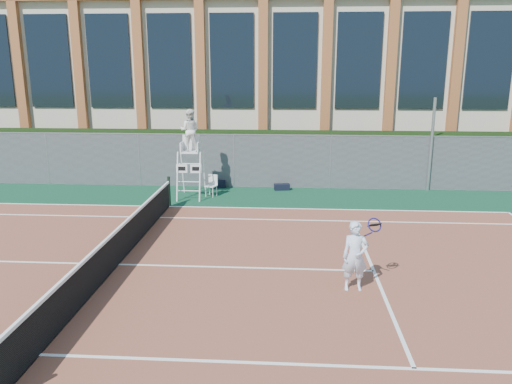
# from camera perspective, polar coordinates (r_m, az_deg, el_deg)

# --- Properties ---
(ground) EXTENTS (120.00, 120.00, 0.00)m
(ground) POSITION_cam_1_polar(r_m,az_deg,el_deg) (13.24, -15.47, -8.11)
(ground) COLOR #233814
(apron) EXTENTS (36.00, 20.00, 0.01)m
(apron) POSITION_cam_1_polar(r_m,az_deg,el_deg) (14.12, -14.16, -6.60)
(apron) COLOR #0D3926
(apron) RESTS_ON ground
(tennis_court) EXTENTS (23.77, 10.97, 0.02)m
(tennis_court) POSITION_cam_1_polar(r_m,az_deg,el_deg) (13.23, -15.47, -8.03)
(tennis_court) COLOR brown
(tennis_court) RESTS_ON apron
(tennis_net) EXTENTS (0.10, 11.30, 1.10)m
(tennis_net) POSITION_cam_1_polar(r_m,az_deg,el_deg) (13.05, -15.62, -5.92)
(tennis_net) COLOR black
(tennis_net) RESTS_ON ground
(fence) EXTENTS (40.00, 0.06, 2.20)m
(fence) POSITION_cam_1_polar(r_m,az_deg,el_deg) (21.14, -7.96, 3.56)
(fence) COLOR #595E60
(fence) RESTS_ON ground
(hedge) EXTENTS (40.00, 1.40, 2.20)m
(hedge) POSITION_cam_1_polar(r_m,az_deg,el_deg) (22.29, -7.34, 4.12)
(hedge) COLOR black
(hedge) RESTS_ON ground
(building) EXTENTS (45.00, 10.60, 8.22)m
(building) POSITION_cam_1_polar(r_m,az_deg,el_deg) (29.82, -4.57, 12.52)
(building) COLOR beige
(building) RESTS_ON ground
(steel_pole) EXTENTS (0.12, 0.12, 3.76)m
(steel_pole) POSITION_cam_1_polar(r_m,az_deg,el_deg) (21.26, 19.40, 5.09)
(steel_pole) COLOR #9EA0A5
(steel_pole) RESTS_ON ground
(umpire_chair) EXTENTS (0.95, 1.47, 3.42)m
(umpire_chair) POSITION_cam_1_polar(r_m,az_deg,el_deg) (19.12, -7.56, 6.72)
(umpire_chair) COLOR white
(umpire_chair) RESTS_ON ground
(plastic_chair) EXTENTS (0.50, 0.50, 0.83)m
(plastic_chair) POSITION_cam_1_polar(r_m,az_deg,el_deg) (19.53, -5.05, 0.97)
(plastic_chair) COLOR silver
(plastic_chair) RESTS_ON apron
(sports_bag_near) EXTENTS (0.73, 0.41, 0.29)m
(sports_bag_near) POSITION_cam_1_polar(r_m,az_deg,el_deg) (20.91, -4.46, 0.90)
(sports_bag_near) COLOR black
(sports_bag_near) RESTS_ON apron
(sports_bag_far) EXTENTS (0.67, 0.38, 0.25)m
(sports_bag_far) POSITION_cam_1_polar(r_m,az_deg,el_deg) (20.47, 2.98, 0.58)
(sports_bag_far) COLOR black
(sports_bag_far) RESTS_ON apron
(tennis_player) EXTENTS (0.92, 0.64, 1.61)m
(tennis_player) POSITION_cam_1_polar(r_m,az_deg,el_deg) (11.32, 11.28, -7.16)
(tennis_player) COLOR silver
(tennis_player) RESTS_ON tennis_court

